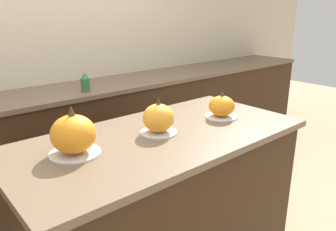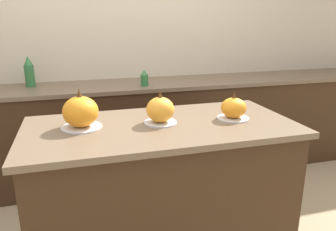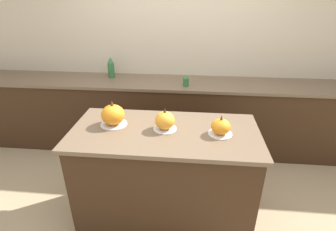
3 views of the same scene
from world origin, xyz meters
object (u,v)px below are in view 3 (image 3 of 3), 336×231
pumpkin_cake_center (165,121)px  bottle_short (186,81)px  pumpkin_cake_left (113,115)px  bottle_tall (111,68)px  pumpkin_cake_right (221,127)px

pumpkin_cake_center → bottle_short: 1.07m
bottle_short → pumpkin_cake_left: bearing=-119.6°
pumpkin_cake_center → bottle_tall: bearing=122.5°
pumpkin_cake_center → pumpkin_cake_right: size_ratio=1.03×
bottle_tall → pumpkin_cake_left: bearing=-72.9°
pumpkin_cake_left → pumpkin_cake_right: 0.90m
bottle_tall → pumpkin_cake_center: bearing=-57.5°
pumpkin_cake_right → pumpkin_cake_left: bearing=174.9°
pumpkin_cake_left → bottle_short: bearing=60.4°
pumpkin_cake_left → pumpkin_cake_center: bearing=-5.1°
pumpkin_cake_left → bottle_tall: size_ratio=0.84×
pumpkin_cake_center → pumpkin_cake_right: 0.45m
pumpkin_cake_right → bottle_short: (-0.31, 1.10, 0.01)m
bottle_tall → bottle_short: 1.01m
bottle_short → pumpkin_cake_right: bearing=-74.1°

